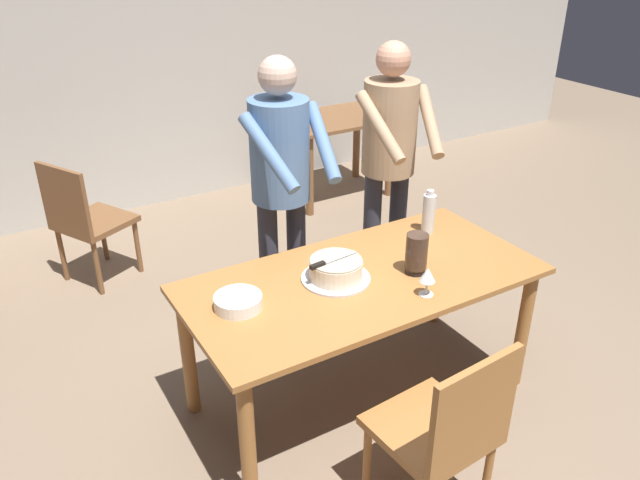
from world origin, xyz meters
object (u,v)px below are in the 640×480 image
Objects in this scene: cake_on_platter at (336,270)px; background_table at (335,135)px; plate_stack at (238,302)px; hurricane_lamp at (416,253)px; chair_near_side at (445,429)px; cake_knife at (324,263)px; background_chair_0 at (85,218)px; water_bottle at (429,213)px; main_dining_table at (362,294)px; person_cutting_cake at (281,178)px; wine_glass_near at (428,276)px; person_standing_beside at (389,152)px.

cake_on_platter is 0.34× the size of background_table.
hurricane_lamp is at bearing -10.34° from plate_stack.
chair_near_side is at bearing -60.17° from plate_stack.
cake_knife is 0.30× the size of background_chair_0.
water_bottle reaches higher than hurricane_lamp.
main_dining_table is at bearing -5.61° from plate_stack.
person_cutting_cake is at bearing -58.12° from background_chair_0.
wine_glass_near is 0.21m from hurricane_lamp.
main_dining_table is 8.45× the size of hurricane_lamp.
background_table is at bearing 11.18° from background_chair_0.
chair_near_side is (-0.78, -1.48, -0.58)m from person_standing_beside.
person_cutting_cake reaches higher than cake_on_platter.
water_bottle reaches higher than background_chair_0.
plate_stack is at bearing 174.39° from main_dining_table.
cake_on_platter is at bearing 158.85° from hurricane_lamp.
cake_on_platter is 2.83m from background_table.
hurricane_lamp is 0.89m from person_standing_beside.
hurricane_lamp is 2.42m from background_chair_0.
cake_on_platter is 0.66m from person_cutting_cake.
chair_near_side is (-0.73, -1.04, -0.37)m from water_bottle.
person_standing_beside reaches higher than wine_glass_near.
cake_on_platter is at bearing 89.21° from chair_near_side.
plate_stack is 0.24× the size of background_chair_0.
chair_near_side and background_chair_0 have the same top height.
cake_on_platter is at bearing -92.14° from person_cutting_cake.
cake_on_platter is 0.38× the size of chair_near_side.
main_dining_table is 12.32× the size of wine_glass_near.
wine_glass_near is 0.99m from person_cutting_cake.
hurricane_lamp reaches higher than background_chair_0.
wine_glass_near is 0.70m from chair_near_side.
person_standing_beside is 1.91× the size of chair_near_side.
water_bottle is 0.25× the size of background_table.
person_cutting_cake is 2.37m from background_table.
background_chair_0 is at bearing 112.74° from cake_on_platter.
chair_near_side is at bearing -85.97° from cake_knife.
person_standing_beside is (0.47, 0.96, 0.22)m from wine_glass_near.
water_bottle is 0.48m from hurricane_lamp.
hurricane_lamp is at bearing -60.31° from background_chair_0.
main_dining_table is at bearing -119.24° from background_table.
person_standing_beside reaches higher than chair_near_side.
hurricane_lamp is at bearing -64.51° from person_cutting_cake.
main_dining_table is at bearing -158.93° from water_bottle.
cake_knife is 1.07m from person_standing_beside.
background_chair_0 is at bearing 119.69° from hurricane_lamp.
hurricane_lamp is at bearing -21.90° from main_dining_table.
cake_on_platter is 0.51m from plate_stack.
plate_stack is at bearing 156.31° from wine_glass_near.
main_dining_table is at bearing -64.61° from background_chair_0.
background_table is (0.77, 2.21, -0.29)m from water_bottle.
water_bottle is at bearing 13.42° from cake_knife.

